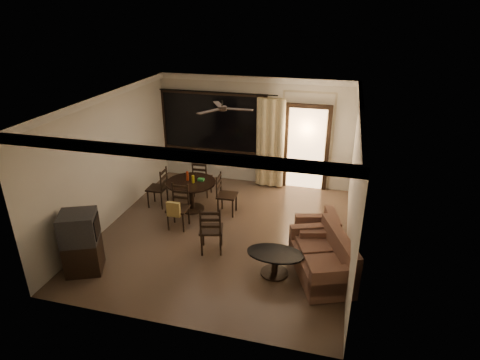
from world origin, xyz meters
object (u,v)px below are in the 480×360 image
(armchair, at_px, (319,235))
(side_chair, at_px, (212,238))
(dining_chair_west, at_px, (158,195))
(dining_chair_south, at_px, (178,215))
(tv_cabinet, at_px, (81,242))
(coffee_table, at_px, (275,260))
(dining_chair_east, at_px, (227,202))
(dining_chair_north, at_px, (202,185))
(sofa, at_px, (324,260))
(dining_table, at_px, (191,187))

(armchair, height_order, side_chair, side_chair)
(dining_chair_west, distance_m, armchair, 3.93)
(dining_chair_south, xyz_separation_m, tv_cabinet, (-1.04, -1.83, 0.28))
(side_chair, bearing_deg, coffee_table, 148.16)
(dining_chair_east, bearing_deg, dining_chair_north, 46.76)
(tv_cabinet, bearing_deg, coffee_table, -11.02)
(dining_chair_south, xyz_separation_m, sofa, (3.11, -0.90, 0.02))
(dining_chair_south, bearing_deg, side_chair, -36.16)
(dining_chair_north, height_order, tv_cabinet, tv_cabinet)
(dining_chair_north, xyz_separation_m, side_chair, (1.01, -2.31, 0.01))
(tv_cabinet, relative_size, armchair, 1.26)
(dining_chair_east, bearing_deg, dining_chair_south, 135.70)
(dining_chair_west, xyz_separation_m, side_chair, (1.83, -1.51, 0.01))
(tv_cabinet, relative_size, side_chair, 1.16)
(coffee_table, bearing_deg, dining_table, 139.85)
(dining_chair_south, height_order, side_chair, side_chair)
(dining_chair_east, distance_m, side_chair, 1.56)
(dining_chair_south, distance_m, side_chair, 1.18)
(dining_chair_east, bearing_deg, side_chair, -175.84)
(armchair, xyz_separation_m, coffee_table, (-0.68, -0.98, -0.02))
(dining_chair_north, height_order, coffee_table, dining_chair_north)
(dining_chair_west, xyz_separation_m, dining_chair_south, (0.86, -0.84, 0.02))
(dining_chair_east, xyz_separation_m, tv_cabinet, (-1.85, -2.71, 0.30))
(armchair, bearing_deg, dining_chair_east, 140.69)
(dining_table, distance_m, tv_cabinet, 2.87)
(dining_table, xyz_separation_m, armchair, (2.97, -0.96, -0.24))
(dining_chair_west, height_order, dining_chair_south, same)
(dining_table, relative_size, dining_chair_west, 1.19)
(dining_chair_east, relative_size, dining_chair_south, 1.00)
(dining_chair_west, bearing_deg, dining_table, 90.09)
(sofa, bearing_deg, armchair, 79.97)
(armchair, xyz_separation_m, side_chair, (-1.99, -0.57, -0.02))
(armchair, bearing_deg, dining_table, 147.40)
(dining_table, distance_m, armchair, 3.13)
(dining_table, height_order, armchair, dining_table)
(dining_chair_south, xyz_separation_m, armchair, (2.95, -0.10, 0.01))
(dining_chair_east, distance_m, armchair, 2.35)
(tv_cabinet, xyz_separation_m, coffee_table, (3.31, 0.75, -0.29))
(sofa, distance_m, coffee_table, 0.86)
(sofa, bearing_deg, dining_chair_east, 120.93)
(sofa, bearing_deg, coffee_table, 170.78)
(dining_chair_south, bearing_deg, tv_cabinet, -121.04)
(dining_chair_west, bearing_deg, sofa, 64.99)
(dining_chair_west, height_order, sofa, dining_chair_west)
(tv_cabinet, relative_size, coffee_table, 1.15)
(dining_chair_north, height_order, sofa, dining_chair_north)
(dining_table, xyz_separation_m, coffee_table, (2.29, -1.94, -0.26))
(dining_chair_south, bearing_deg, coffee_table, -26.81)
(side_chair, bearing_deg, dining_chair_east, -98.89)
(dining_chair_east, relative_size, tv_cabinet, 0.82)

